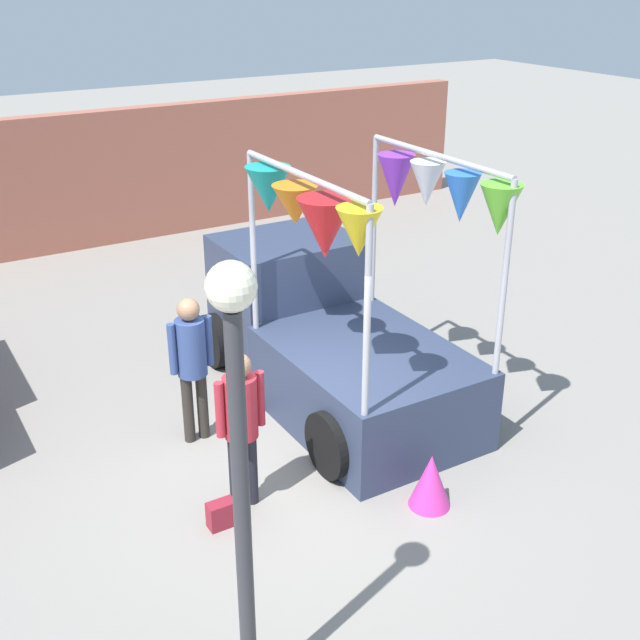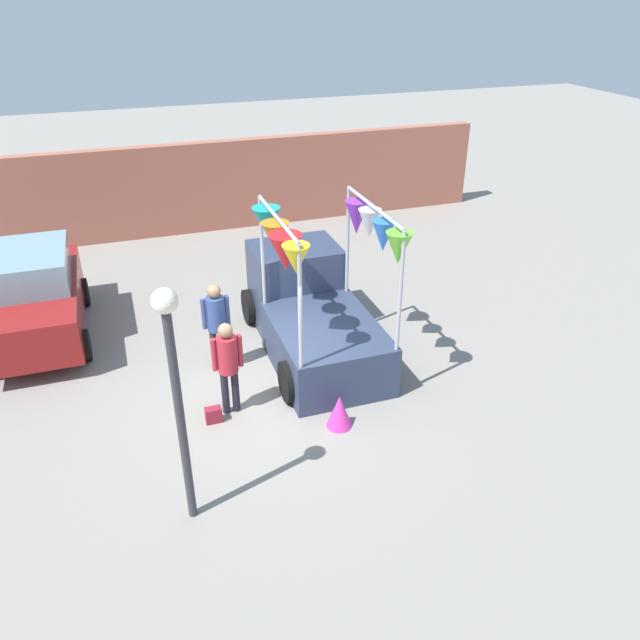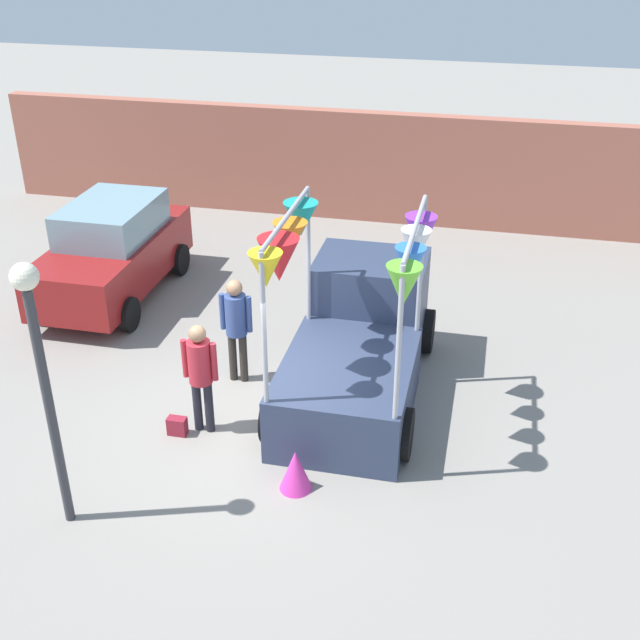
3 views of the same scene
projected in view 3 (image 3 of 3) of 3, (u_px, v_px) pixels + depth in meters
The scene contains 9 objects.
ground_plane at pixel (259, 425), 12.01m from camera, with size 60.00×60.00×0.00m, color gray.
vendor_truck at pixel (359, 335), 12.54m from camera, with size 2.47×4.09×3.22m.
parked_car at pixel (113, 251), 15.44m from camera, with size 1.88×4.00×1.88m.
person_customer at pixel (200, 368), 11.41m from camera, with size 0.53×0.34×1.75m.
person_vendor at pixel (236, 321), 12.62m from camera, with size 0.53×0.34×1.79m.
handbag at pixel (177, 426), 11.75m from camera, with size 0.28×0.16×0.28m, color maroon.
street_lamp at pixel (40, 360), 9.11m from camera, with size 0.32×0.32×3.56m.
brick_boundary_wall at pixel (363, 167), 18.98m from camera, with size 18.00×0.36×2.60m, color #9E5947.
folded_kite_bundle_magenta at pixel (295, 470), 10.60m from camera, with size 0.44×0.44×0.60m, color #D83399.
Camera 3 is at (3.07, -9.39, 7.06)m, focal length 45.00 mm.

